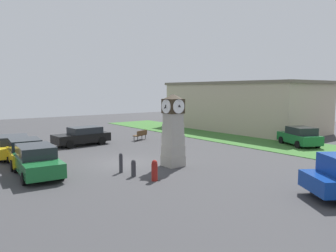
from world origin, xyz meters
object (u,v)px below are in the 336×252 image
car_by_building (37,161)px  car_far_lot (82,136)px  bollard_mid_row (134,168)px  bollard_near_tower (155,170)px  car_navy_sedan (14,146)px  car_near_tower (26,152)px  clock_tower (173,131)px  car_silver_hatch (300,136)px  bollard_far_row (121,163)px  bench (141,134)px

car_by_building → car_far_lot: bearing=143.4°
bollard_mid_row → bollard_near_tower: bearing=16.8°
car_navy_sedan → car_near_tower: car_near_tower is taller
car_near_tower → bollard_mid_row: bearing=31.4°
bollard_mid_row → car_by_building: 5.22m
clock_tower → car_silver_hatch: clock_tower is taller
bollard_far_row → car_near_tower: car_near_tower is taller
clock_tower → car_by_building: (-2.63, -7.23, -1.31)m
clock_tower → bench: bearing=158.0°
bollard_near_tower → car_far_lot: 12.65m
bollard_far_row → car_navy_sedan: car_navy_sedan is taller
car_navy_sedan → bench: bearing=96.4°
bollard_near_tower → car_silver_hatch: (-1.28, 15.45, 0.26)m
car_by_building → bench: (-7.29, 11.23, -0.29)m
bollard_near_tower → car_navy_sedan: car_navy_sedan is taller
bollard_mid_row → car_by_building: size_ratio=0.19×
car_far_lot → clock_tower: bearing=7.3°
bollard_near_tower → car_near_tower: (-7.69, -4.27, 0.26)m
car_by_building → car_silver_hatch: car_by_building is taller
car_near_tower → car_by_building: bearing=-3.4°
bollard_near_tower → car_navy_sedan: bearing=-158.3°
clock_tower → car_navy_sedan: size_ratio=0.97×
clock_tower → car_by_building: size_ratio=0.92×
bollard_mid_row → car_navy_sedan: 10.10m
car_near_tower → bench: size_ratio=2.47×
bollard_near_tower → car_by_building: car_by_building is taller
car_navy_sedan → car_by_building: bearing=-1.8°
car_near_tower → car_navy_sedan: bearing=179.8°
bollard_mid_row → bollard_far_row: size_ratio=0.82×
car_by_building → bench: bearing=123.0°
bollard_far_row → bollard_near_tower: bearing=11.9°
car_near_tower → clock_tower: bearing=51.2°
car_navy_sedan → car_by_building: 6.06m
bollard_mid_row → car_near_tower: bearing=-148.6°
bollard_mid_row → car_far_lot: size_ratio=0.20×
bollard_far_row → car_navy_sedan: bearing=-155.5°
bollard_near_tower → car_by_building: bearing=-136.2°
car_near_tower → bollard_far_row: bearing=35.9°
clock_tower → car_near_tower: clock_tower is taller
car_navy_sedan → car_silver_hatch: 21.85m
clock_tower → car_silver_hatch: 12.76m
car_far_lot → bollard_far_row: bearing=-11.0°
bollard_far_row → car_silver_hatch: bearing=85.6°
car_by_building → bench: 13.39m
car_navy_sedan → car_silver_hatch: car_silver_hatch is taller
bollard_mid_row → bench: size_ratio=0.54×
bollard_far_row → car_navy_sedan: 8.99m
car_near_tower → car_by_building: car_by_building is taller
clock_tower → bench: clock_tower is taller
car_near_tower → car_by_building: 3.05m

